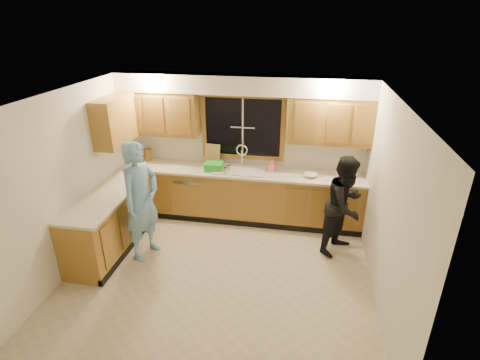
% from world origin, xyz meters
% --- Properties ---
extents(floor, '(4.20, 4.20, 0.00)m').
position_xyz_m(floor, '(0.00, 0.00, 0.00)').
color(floor, '#C2B395').
rests_on(floor, ground).
extents(ceiling, '(4.20, 4.20, 0.00)m').
position_xyz_m(ceiling, '(0.00, 0.00, 2.50)').
color(ceiling, white).
extents(wall_back, '(4.20, 0.00, 4.20)m').
position_xyz_m(wall_back, '(0.00, 1.90, 1.25)').
color(wall_back, silver).
rests_on(wall_back, ground).
extents(wall_left, '(0.00, 3.80, 3.80)m').
position_xyz_m(wall_left, '(-2.10, 0.00, 1.25)').
color(wall_left, silver).
rests_on(wall_left, ground).
extents(wall_right, '(0.00, 3.80, 3.80)m').
position_xyz_m(wall_right, '(2.10, 0.00, 1.25)').
color(wall_right, silver).
rests_on(wall_right, ground).
extents(base_cabinets_back, '(4.20, 0.60, 0.88)m').
position_xyz_m(base_cabinets_back, '(0.00, 1.60, 0.44)').
color(base_cabinets_back, '#A5752F').
rests_on(base_cabinets_back, ground).
extents(base_cabinets_left, '(0.60, 1.90, 0.88)m').
position_xyz_m(base_cabinets_left, '(-1.80, 0.35, 0.44)').
color(base_cabinets_left, '#A5752F').
rests_on(base_cabinets_left, ground).
extents(countertop_back, '(4.20, 0.63, 0.04)m').
position_xyz_m(countertop_back, '(0.00, 1.58, 0.90)').
color(countertop_back, beige).
rests_on(countertop_back, base_cabinets_back).
extents(countertop_left, '(0.63, 1.90, 0.04)m').
position_xyz_m(countertop_left, '(-1.79, 0.35, 0.90)').
color(countertop_left, beige).
rests_on(countertop_left, base_cabinets_left).
extents(upper_cabinets_left, '(1.35, 0.33, 0.75)m').
position_xyz_m(upper_cabinets_left, '(-1.43, 1.73, 1.83)').
color(upper_cabinets_left, '#A5752F').
rests_on(upper_cabinets_left, wall_back).
extents(upper_cabinets_right, '(1.35, 0.33, 0.75)m').
position_xyz_m(upper_cabinets_right, '(1.43, 1.73, 1.83)').
color(upper_cabinets_right, '#A5752F').
rests_on(upper_cabinets_right, wall_back).
extents(upper_cabinets_return, '(0.33, 0.90, 0.75)m').
position_xyz_m(upper_cabinets_return, '(-1.94, 1.12, 1.83)').
color(upper_cabinets_return, '#A5752F').
rests_on(upper_cabinets_return, wall_left).
extents(soffit, '(4.20, 0.35, 0.30)m').
position_xyz_m(soffit, '(0.00, 1.72, 2.35)').
color(soffit, white).
rests_on(soffit, wall_back).
extents(window_frame, '(1.44, 0.03, 1.14)m').
position_xyz_m(window_frame, '(0.00, 1.89, 1.60)').
color(window_frame, black).
rests_on(window_frame, wall_back).
extents(sink, '(0.86, 0.52, 0.57)m').
position_xyz_m(sink, '(0.00, 1.60, 0.86)').
color(sink, silver).
rests_on(sink, countertop_back).
extents(dishwasher, '(0.60, 0.56, 0.82)m').
position_xyz_m(dishwasher, '(-0.85, 1.59, 0.41)').
color(dishwasher, silver).
rests_on(dishwasher, floor).
extents(stove, '(0.58, 0.75, 0.90)m').
position_xyz_m(stove, '(-1.80, -0.22, 0.45)').
color(stove, silver).
rests_on(stove, floor).
extents(man, '(0.61, 0.76, 1.81)m').
position_xyz_m(man, '(-1.21, 0.25, 0.90)').
color(man, '#6EA6D1').
rests_on(man, floor).
extents(woman, '(0.91, 0.95, 1.54)m').
position_xyz_m(woman, '(1.72, 0.89, 0.77)').
color(woman, black).
rests_on(woman, floor).
extents(knife_block, '(0.15, 0.15, 0.22)m').
position_xyz_m(knife_block, '(-1.73, 1.78, 1.03)').
color(knife_block, olive).
rests_on(knife_block, countertop_back).
extents(cutting_board, '(0.29, 0.13, 0.36)m').
position_xyz_m(cutting_board, '(-0.53, 1.81, 1.10)').
color(cutting_board, '#D6B56E').
rests_on(cutting_board, countertop_back).
extents(dish_crate, '(0.31, 0.30, 0.14)m').
position_xyz_m(dish_crate, '(-0.44, 1.54, 0.99)').
color(dish_crate, green).
rests_on(dish_crate, countertop_back).
extents(soap_bottle, '(0.11, 0.11, 0.20)m').
position_xyz_m(soap_bottle, '(0.56, 1.68, 1.02)').
color(soap_bottle, pink).
rests_on(soap_bottle, countertop_back).
extents(bowl, '(0.28, 0.28, 0.06)m').
position_xyz_m(bowl, '(1.20, 1.53, 0.95)').
color(bowl, silver).
rests_on(bowl, countertop_back).
extents(can_left, '(0.08, 0.08, 0.12)m').
position_xyz_m(can_left, '(-0.21, 1.39, 0.98)').
color(can_left, beige).
rests_on(can_left, countertop_back).
extents(can_right, '(0.06, 0.06, 0.11)m').
position_xyz_m(can_right, '(-0.18, 1.52, 0.98)').
color(can_right, beige).
rests_on(can_right, countertop_back).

